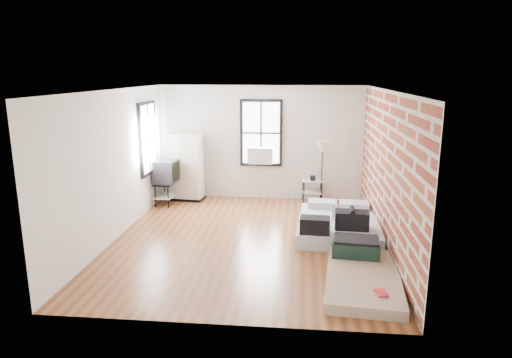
# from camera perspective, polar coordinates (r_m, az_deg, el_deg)

# --- Properties ---
(ground) EXTENTS (6.00, 6.00, 0.00)m
(ground) POSITION_cam_1_polar(r_m,az_deg,el_deg) (8.75, -1.10, -7.59)
(ground) COLOR brown
(ground) RESTS_ON ground
(room_shell) EXTENTS (5.02, 6.02, 2.80)m
(room_shell) POSITION_cam_1_polar(r_m,az_deg,el_deg) (8.62, 0.66, 4.08)
(room_shell) COLOR silver
(room_shell) RESTS_ON ground
(mattress_main) EXTENTS (1.67, 2.20, 0.68)m
(mattress_main) POSITION_cam_1_polar(r_m,az_deg,el_deg) (9.16, 10.24, -5.60)
(mattress_main) COLOR silver
(mattress_main) RESTS_ON ground
(mattress_bare) EXTENTS (1.28, 2.15, 0.44)m
(mattress_bare) POSITION_cam_1_polar(r_m,az_deg,el_deg) (7.33, 13.01, -11.10)
(mattress_bare) COLOR tan
(mattress_bare) RESTS_ON ground
(wardrobe) EXTENTS (0.87, 0.55, 1.64)m
(wardrobe) POSITION_cam_1_polar(r_m,az_deg,el_deg) (11.36, -8.73, 1.46)
(wardrobe) COLOR black
(wardrobe) RESTS_ON ground
(side_table) EXTENTS (0.52, 0.43, 0.65)m
(side_table) POSITION_cam_1_polar(r_m,az_deg,el_deg) (11.17, 7.08, -0.71)
(side_table) COLOR black
(side_table) RESTS_ON ground
(floor_lamp) EXTENTS (0.33, 0.33, 1.52)m
(floor_lamp) POSITION_cam_1_polar(r_m,az_deg,el_deg) (10.93, 8.32, 3.54)
(floor_lamp) COLOR black
(floor_lamp) RESTS_ON ground
(tv_stand) EXTENTS (0.57, 0.78, 1.07)m
(tv_stand) POSITION_cam_1_polar(r_m,az_deg,el_deg) (11.06, -11.22, 0.77)
(tv_stand) COLOR black
(tv_stand) RESTS_ON ground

